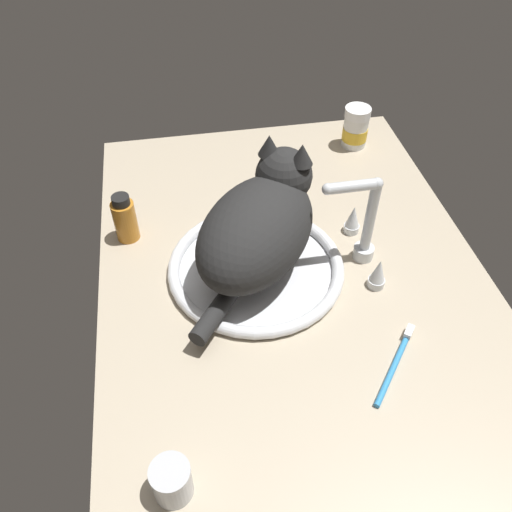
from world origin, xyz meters
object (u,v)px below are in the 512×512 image
object	(u,v)px
toothbrush	(396,362)
pill_bottle	(355,128)
cat	(261,223)
metal_jar	(172,481)
amber_bottle	(125,219)
sink_basin	(256,267)
faucet	(364,229)

from	to	relation	value
toothbrush	pill_bottle	bearing A→B (deg)	168.57
cat	metal_jar	size ratio (longest dim) A/B	5.60
pill_bottle	amber_bottle	size ratio (longest dim) A/B	0.97
cat	amber_bottle	xyz separation A→B (cm)	(-12.28, -25.15, -5.78)
cat	metal_jar	xyz separation A→B (cm)	(40.34, -19.58, -7.51)
amber_bottle	toothbrush	distance (cm)	57.73
pill_bottle	amber_bottle	world-z (taller)	amber_bottle
sink_basin	cat	bearing A→B (deg)	142.95
faucet	cat	world-z (taller)	cat
faucet	cat	size ratio (longest dim) A/B	0.54
sink_basin	metal_jar	xyz separation A→B (cm)	(38.66, -18.31, 2.15)
amber_bottle	faucet	bearing A→B (deg)	72.51
metal_jar	pill_bottle	size ratio (longest dim) A/B	0.62
metal_jar	pill_bottle	xyz separation A→B (cm)	(-76.74, 49.70, 1.57)
sink_basin	metal_jar	world-z (taller)	metal_jar
sink_basin	cat	world-z (taller)	cat
metal_jar	pill_bottle	distance (cm)	91.44
sink_basin	faucet	bearing A→B (deg)	90.00
faucet	amber_bottle	xyz separation A→B (cm)	(-13.96, -44.30, -2.59)
faucet	toothbrush	distance (cm)	25.80
pill_bottle	toothbrush	xyz separation A→B (cm)	(62.90, -12.72, -4.09)
toothbrush	metal_jar	bearing A→B (deg)	-69.48
metal_jar	amber_bottle	size ratio (longest dim) A/B	0.60
cat	metal_jar	bearing A→B (deg)	-25.89
faucet	amber_bottle	bearing A→B (deg)	-107.49
toothbrush	amber_bottle	bearing A→B (deg)	-132.34
sink_basin	toothbrush	xyz separation A→B (cm)	(24.82, 18.67, -0.37)
sink_basin	amber_bottle	world-z (taller)	amber_bottle
metal_jar	amber_bottle	bearing A→B (deg)	-173.95
metal_jar	cat	bearing A→B (deg)	154.11
cat	toothbrush	bearing A→B (deg)	33.29
cat	sink_basin	bearing A→B (deg)	-37.05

